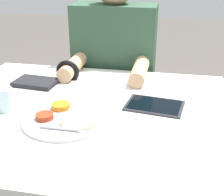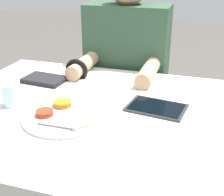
{
  "view_description": "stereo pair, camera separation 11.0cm",
  "coord_description": "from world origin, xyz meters",
  "px_view_note": "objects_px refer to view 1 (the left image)",
  "views": [
    {
      "loc": [
        0.31,
        -0.99,
        1.23
      ],
      "look_at": [
        0.11,
        -0.01,
        0.77
      ],
      "focal_mm": 50.0,
      "sensor_mm": 36.0,
      "label": 1
    },
    {
      "loc": [
        0.41,
        -0.97,
        1.23
      ],
      "look_at": [
        0.11,
        -0.01,
        0.77
      ],
      "focal_mm": 50.0,
      "sensor_mm": 36.0,
      "label": 2
    }
  ],
  "objects_px": {
    "thali_tray": "(65,118)",
    "tablet_device": "(155,105)",
    "drinking_glass": "(5,100)",
    "red_notebook": "(36,83)",
    "person_diner": "(114,88)"
  },
  "relations": [
    {
      "from": "tablet_device",
      "to": "person_diner",
      "type": "bearing_deg",
      "value": 116.1
    },
    {
      "from": "tablet_device",
      "to": "drinking_glass",
      "type": "height_order",
      "value": "drinking_glass"
    },
    {
      "from": "red_notebook",
      "to": "person_diner",
      "type": "relative_size",
      "value": 0.16
    },
    {
      "from": "red_notebook",
      "to": "drinking_glass",
      "type": "xyz_separation_m",
      "value": [
        -0.0,
        -0.26,
        0.03
      ]
    },
    {
      "from": "drinking_glass",
      "to": "thali_tray",
      "type": "bearing_deg",
      "value": -7.53
    },
    {
      "from": "red_notebook",
      "to": "thali_tray",
      "type": "bearing_deg",
      "value": -51.0
    },
    {
      "from": "tablet_device",
      "to": "person_diner",
      "type": "xyz_separation_m",
      "value": [
        -0.25,
        0.51,
        -0.16
      ]
    },
    {
      "from": "red_notebook",
      "to": "drinking_glass",
      "type": "height_order",
      "value": "drinking_glass"
    },
    {
      "from": "drinking_glass",
      "to": "person_diner",
      "type": "bearing_deg",
      "value": 66.62
    },
    {
      "from": "red_notebook",
      "to": "drinking_glass",
      "type": "relative_size",
      "value": 2.23
    },
    {
      "from": "tablet_device",
      "to": "drinking_glass",
      "type": "bearing_deg",
      "value": -165.71
    },
    {
      "from": "thali_tray",
      "to": "red_notebook",
      "type": "xyz_separation_m",
      "value": [
        -0.24,
        0.29,
        0.0
      ]
    },
    {
      "from": "thali_tray",
      "to": "tablet_device",
      "type": "height_order",
      "value": "thali_tray"
    },
    {
      "from": "drinking_glass",
      "to": "red_notebook",
      "type": "bearing_deg",
      "value": 89.72
    },
    {
      "from": "red_notebook",
      "to": "tablet_device",
      "type": "relative_size",
      "value": 0.83
    }
  ]
}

